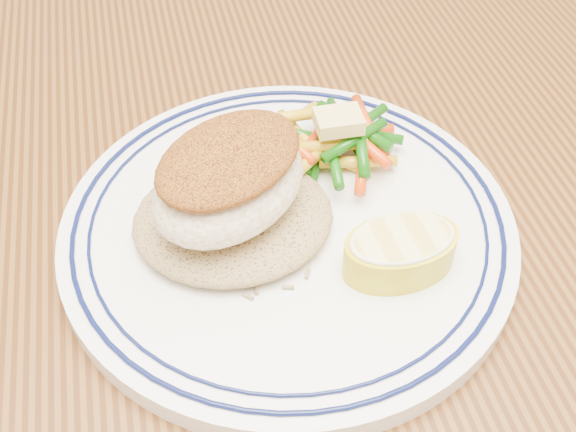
{
  "coord_description": "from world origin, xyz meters",
  "views": [
    {
      "loc": [
        -0.1,
        -0.33,
        1.09
      ],
      "look_at": [
        -0.03,
        -0.03,
        0.77
      ],
      "focal_mm": 45.0,
      "sensor_mm": 36.0,
      "label": 1
    }
  ],
  "objects_px": {
    "lemon_wedge": "(400,250)",
    "dining_table": "(317,287)",
    "plate": "(288,228)",
    "fish_fillet": "(229,179)",
    "rice_pilaf": "(233,214)",
    "vegetable_pile": "(328,140)"
  },
  "relations": [
    {
      "from": "dining_table",
      "to": "plate",
      "type": "bearing_deg",
      "value": -134.56
    },
    {
      "from": "rice_pilaf",
      "to": "vegetable_pile",
      "type": "height_order",
      "value": "vegetable_pile"
    },
    {
      "from": "rice_pilaf",
      "to": "fish_fillet",
      "type": "xyz_separation_m",
      "value": [
        -0.0,
        -0.0,
        0.03
      ]
    },
    {
      "from": "rice_pilaf",
      "to": "fish_fillet",
      "type": "distance_m",
      "value": 0.03
    },
    {
      "from": "rice_pilaf",
      "to": "fish_fillet",
      "type": "relative_size",
      "value": 0.98
    },
    {
      "from": "dining_table",
      "to": "rice_pilaf",
      "type": "relative_size",
      "value": 12.3
    },
    {
      "from": "vegetable_pile",
      "to": "plate",
      "type": "bearing_deg",
      "value": -126.73
    },
    {
      "from": "plate",
      "to": "vegetable_pile",
      "type": "height_order",
      "value": "vegetable_pile"
    },
    {
      "from": "dining_table",
      "to": "vegetable_pile",
      "type": "height_order",
      "value": "vegetable_pile"
    },
    {
      "from": "vegetable_pile",
      "to": "lemon_wedge",
      "type": "distance_m",
      "value": 0.1
    },
    {
      "from": "rice_pilaf",
      "to": "fish_fillet",
      "type": "height_order",
      "value": "fish_fillet"
    },
    {
      "from": "dining_table",
      "to": "plate",
      "type": "height_order",
      "value": "plate"
    },
    {
      "from": "dining_table",
      "to": "fish_fillet",
      "type": "xyz_separation_m",
      "value": [
        -0.06,
        -0.03,
        0.15
      ]
    },
    {
      "from": "vegetable_pile",
      "to": "dining_table",
      "type": "bearing_deg",
      "value": -113.24
    },
    {
      "from": "dining_table",
      "to": "vegetable_pile",
      "type": "relative_size",
      "value": 14.11
    },
    {
      "from": "lemon_wedge",
      "to": "fish_fillet",
      "type": "bearing_deg",
      "value": 150.15
    },
    {
      "from": "lemon_wedge",
      "to": "dining_table",
      "type": "bearing_deg",
      "value": 106.77
    },
    {
      "from": "plate",
      "to": "fish_fillet",
      "type": "relative_size",
      "value": 2.26
    },
    {
      "from": "fish_fillet",
      "to": "plate",
      "type": "bearing_deg",
      "value": -1.87
    },
    {
      "from": "rice_pilaf",
      "to": "vegetable_pile",
      "type": "xyz_separation_m",
      "value": [
        0.07,
        0.05,
        0.0
      ]
    },
    {
      "from": "dining_table",
      "to": "fish_fillet",
      "type": "relative_size",
      "value": 12.04
    },
    {
      "from": "dining_table",
      "to": "vegetable_pile",
      "type": "xyz_separation_m",
      "value": [
        0.01,
        0.02,
        0.13
      ]
    }
  ]
}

